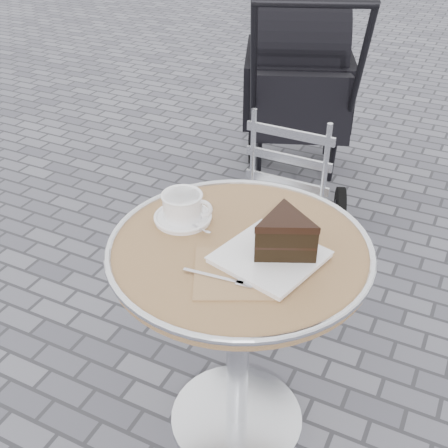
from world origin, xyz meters
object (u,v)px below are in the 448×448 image
at_px(cappuccino_set, 183,209).
at_px(bistro_chair, 280,194).
at_px(cafe_table, 239,293).
at_px(baby_stroller, 297,97).
at_px(cake_plate_set, 281,241).

height_order(cappuccino_set, bistro_chair, cappuccino_set).
distance_m(cafe_table, baby_stroller, 1.68).
bearing_deg(cappuccino_set, bistro_chair, 72.29).
bearing_deg(bistro_chair, cake_plate_set, -68.96).
bearing_deg(cake_plate_set, bistro_chair, 124.89).
height_order(cafe_table, cake_plate_set, cake_plate_set).
bearing_deg(cafe_table, cake_plate_set, -2.67).
bearing_deg(bistro_chair, cafe_table, -77.61).
xyz_separation_m(cappuccino_set, baby_stroller, (-0.22, 1.58, -0.25)).
height_order(cake_plate_set, baby_stroller, baby_stroller).
distance_m(cappuccino_set, bistro_chair, 0.71).
height_order(cake_plate_set, bistro_chair, cake_plate_set).
xyz_separation_m(cafe_table, cappuccino_set, (-0.20, 0.05, 0.20)).
height_order(bistro_chair, baby_stroller, baby_stroller).
bearing_deg(baby_stroller, bistro_chair, -95.61).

